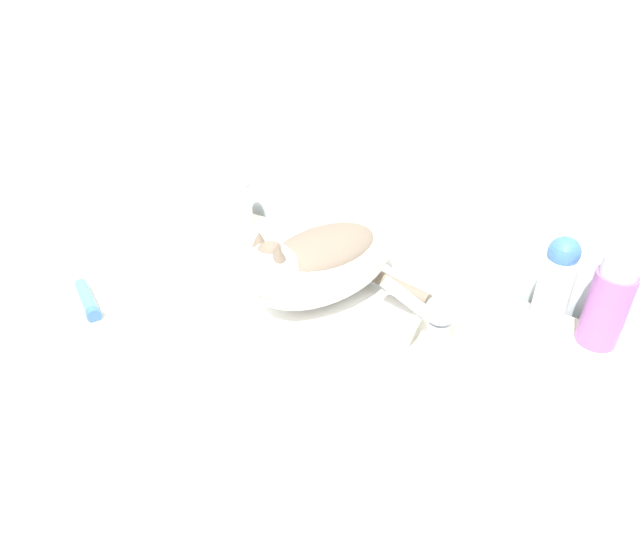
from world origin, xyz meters
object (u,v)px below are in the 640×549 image
deodorant_stick (241,199)px  mouthwash_bottle (608,303)px  faucet (434,315)px  cream_tube (87,300)px  lotion_bottle_white (555,283)px  cat (319,262)px  soap_bar (434,385)px

deodorant_stick → mouthwash_bottle: 0.87m
faucet → cream_tube: 0.71m
lotion_bottle_white → mouthwash_bottle: bearing=0.0°
cat → faucet: bearing=120.8°
lotion_bottle_white → cream_tube: bearing=-151.1°
cream_tube → lotion_bottle_white: bearing=28.9°
mouthwash_bottle → faucet: bearing=-146.4°
lotion_bottle_white → soap_bar: size_ratio=2.66×
faucet → mouthwash_bottle: size_ratio=0.79×
soap_bar → cat: bearing=167.2°
cat → cream_tube: size_ratio=2.66×
lotion_bottle_white → deodorant_stick: size_ratio=1.43×
faucet → mouthwash_bottle: 0.32m
faucet → lotion_bottle_white: bearing=-143.2°
lotion_bottle_white → cream_tube: lotion_bottle_white is taller
cat → faucet: cat is taller
cat → deodorant_stick: 0.45m
cat → soap_bar: (0.28, -0.06, -0.12)m
lotion_bottle_white → mouthwash_bottle: 0.10m
mouthwash_bottle → deodorant_stick: bearing=180.0°
cat → soap_bar: cat is taller
cat → cream_tube: (-0.43, -0.23, -0.12)m
cream_tube → mouthwash_bottle: bearing=26.3°
deodorant_stick → cream_tube: deodorant_stick is taller
cat → soap_bar: 0.31m
cat → cream_tube: cat is taller
cream_tube → soap_bar: cream_tube is taller
faucet → soap_bar: bearing=106.5°
deodorant_stick → cat: bearing=-30.7°
cream_tube → faucet: bearing=23.0°
faucet → lotion_bottle_white: lotion_bottle_white is taller
lotion_bottle_white → soap_bar: (-0.11, -0.29, -0.09)m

